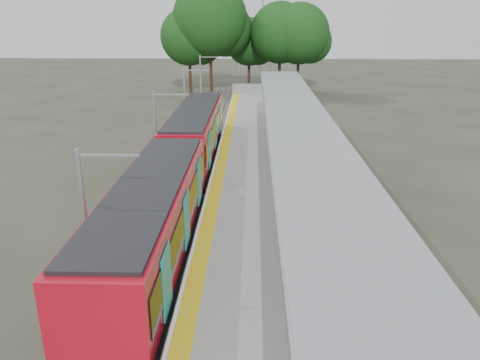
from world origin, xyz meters
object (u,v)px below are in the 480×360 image
bench_mid (300,155)px  info_pillar_far (303,174)px  train (179,165)px  bench_far (286,120)px  info_pillar_near (287,210)px  litter_bin (282,167)px

bench_mid → info_pillar_far: bearing=-104.0°
train → bench_mid: train is taller
bench_far → info_pillar_near: info_pillar_near is taller
bench_mid → info_pillar_near: size_ratio=0.94×
bench_far → info_pillar_near: bearing=-106.1°
bench_far → info_pillar_near: (-1.16, -18.59, 0.17)m
litter_bin → bench_far: bearing=85.2°
train → info_pillar_near: 7.28m
bench_mid → bench_far: bearing=80.5°
bench_far → info_pillar_near: size_ratio=0.94×
train → info_pillar_far: (6.40, -0.63, -0.23)m
info_pillar_near → litter_bin: bearing=91.9°
info_pillar_near → litter_bin: (0.17, 6.61, -0.28)m
bench_far → info_pillar_far: info_pillar_far is taller
train → bench_far: bearing=64.6°
train → info_pillar_far: bearing=-5.6°
litter_bin → train: bearing=-163.2°
info_pillar_near → bench_far: bearing=89.8°
bench_far → bench_mid: bearing=-101.4°
litter_bin → info_pillar_far: bearing=-68.0°
train → litter_bin: size_ratio=34.22×
bench_mid → info_pillar_far: size_ratio=0.78×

